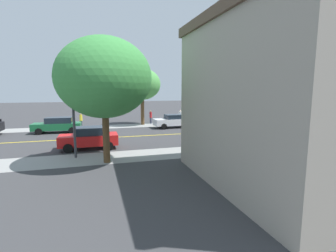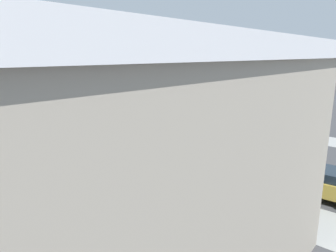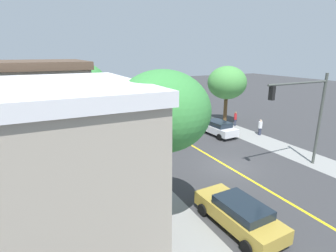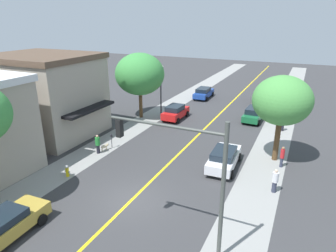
# 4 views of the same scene
# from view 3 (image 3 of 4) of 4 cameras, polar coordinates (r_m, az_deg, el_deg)

# --- Properties ---
(ground_plane) EXTENTS (140.00, 140.00, 0.00)m
(ground_plane) POSITION_cam_3_polar(r_m,az_deg,el_deg) (20.39, 12.92, -8.64)
(ground_plane) COLOR #38383A
(sidewalk_left) EXTENTS (3.01, 126.00, 0.01)m
(sidewalk_left) POSITION_cam_3_polar(r_m,az_deg,el_deg) (17.22, -5.79, -13.06)
(sidewalk_left) COLOR gray
(sidewalk_left) RESTS_ON ground
(sidewalk_right) EXTENTS (3.01, 126.00, 0.01)m
(sidewalk_right) POSITION_cam_3_polar(r_m,az_deg,el_deg) (25.11, 25.34, -5.08)
(sidewalk_right) COLOR gray
(sidewalk_right) RESTS_ON ground
(road_centerline_stripe) EXTENTS (0.20, 126.00, 0.00)m
(road_centerline_stripe) POSITION_cam_3_polar(r_m,az_deg,el_deg) (20.39, 12.92, -8.63)
(road_centerline_stripe) COLOR yellow
(road_centerline_stripe) RESTS_ON ground
(tan_rowhouse) EXTENTS (10.73, 8.73, 7.18)m
(tan_rowhouse) POSITION_cam_3_polar(r_m,az_deg,el_deg) (12.23, -32.05, -9.26)
(tan_rowhouse) COLOR #A39989
(tan_rowhouse) RESTS_ON ground
(pale_office_building) EXTENTS (10.63, 8.09, 7.76)m
(pale_office_building) POSITION_cam_3_polar(r_m,az_deg,el_deg) (21.38, -30.02, 1.78)
(pale_office_building) COLOR #A39989
(pale_office_building) RESTS_ON ground
(street_tree_left_near) EXTENTS (5.48, 5.48, 7.35)m
(street_tree_left_near) POSITION_cam_3_polar(r_m,az_deg,el_deg) (29.58, -18.47, 8.59)
(street_tree_left_near) COLOR brown
(street_tree_left_near) RESTS_ON ground
(street_tree_right_corner) EXTENTS (4.47, 4.47, 6.87)m
(street_tree_right_corner) POSITION_cam_3_polar(r_m,az_deg,el_deg) (31.17, 12.81, 9.21)
(street_tree_right_corner) COLOR brown
(street_tree_right_corner) RESTS_ON ground
(street_tree_left_far) EXTENTS (4.18, 4.18, 7.64)m
(street_tree_left_far) POSITION_cam_3_polar(r_m,az_deg,el_deg) (11.23, -1.17, 3.07)
(street_tree_left_far) COLOR brown
(street_tree_left_far) RESTS_ON ground
(fire_hydrant) EXTENTS (0.44, 0.24, 0.88)m
(fire_hydrant) POSITION_cam_3_polar(r_m,az_deg,el_deg) (17.83, -3.08, -10.38)
(fire_hydrant) COLOR yellow
(fire_hydrant) RESTS_ON ground
(parking_meter) EXTENTS (0.12, 0.18, 1.30)m
(parking_meter) POSITION_cam_3_polar(r_m,az_deg,el_deg) (22.50, -8.89, -3.70)
(parking_meter) COLOR #4C4C51
(parking_meter) RESTS_ON ground
(traffic_light_mast) EXTENTS (5.76, 0.32, 6.92)m
(traffic_light_mast) POSITION_cam_3_polar(r_m,az_deg,el_deg) (20.72, 28.12, 3.66)
(traffic_light_mast) COLOR #474C47
(traffic_light_mast) RESTS_ON ground
(street_lamp) EXTENTS (0.70, 0.36, 5.84)m
(street_lamp) POSITION_cam_3_polar(r_m,az_deg,el_deg) (31.86, -15.80, 6.81)
(street_lamp) COLOR #38383D
(street_lamp) RESTS_ON ground
(red_sedan_left_curb) EXTENTS (2.00, 4.15, 1.62)m
(red_sedan_left_curb) POSITION_cam_3_polar(r_m,az_deg,el_deg) (32.08, -11.21, 2.02)
(red_sedan_left_curb) COLOR red
(red_sedan_left_curb) RESTS_ON ground
(white_sedan_right_curb) EXTENTS (2.20, 4.73, 1.51)m
(white_sedan_right_curb) POSITION_cam_3_polar(r_m,az_deg,el_deg) (27.49, 10.78, -0.33)
(white_sedan_right_curb) COLOR silver
(white_sedan_right_curb) RESTS_ON ground
(gold_sedan_left_curb) EXTENTS (2.25, 4.83, 1.45)m
(gold_sedan_left_curb) POSITION_cam_3_polar(r_m,az_deg,el_deg) (13.73, 15.28, -17.99)
(gold_sedan_left_curb) COLOR #B29338
(gold_sedan_left_curb) RESTS_ON ground
(green_sedan_right_curb) EXTENTS (2.07, 4.66, 1.56)m
(green_sedan_right_curb) POSITION_cam_3_polar(r_m,az_deg,el_deg) (37.84, -0.49, 4.35)
(green_sedan_right_curb) COLOR #196638
(green_sedan_right_curb) RESTS_ON ground
(blue_sedan_left_curb) EXTENTS (2.13, 4.77, 1.51)m
(blue_sedan_left_curb) POSITION_cam_3_polar(r_m,az_deg,el_deg) (42.04, -15.31, 4.92)
(blue_sedan_left_curb) COLOR #1E429E
(blue_sedan_left_curb) RESTS_ON ground
(black_pickup_truck) EXTENTS (2.35, 5.56, 1.85)m
(black_pickup_truck) POSITION_cam_3_polar(r_m,az_deg,el_deg) (44.95, -4.87, 6.26)
(black_pickup_truck) COLOR black
(black_pickup_truck) RESTS_ON ground
(pedestrian_yellow_shirt) EXTENTS (0.32, 0.32, 1.66)m
(pedestrian_yellow_shirt) POSITION_cam_3_polar(r_m,az_deg,el_deg) (37.59, 5.42, 4.31)
(pedestrian_yellow_shirt) COLOR black
(pedestrian_yellow_shirt) RESTS_ON ground
(pedestrian_green_shirt) EXTENTS (0.39, 0.39, 1.66)m
(pedestrian_green_shirt) POSITION_cam_3_polar(r_m,az_deg,el_deg) (21.13, -8.81, -4.99)
(pedestrian_green_shirt) COLOR black
(pedestrian_green_shirt) RESTS_ON ground
(pedestrian_white_shirt) EXTENTS (0.40, 0.40, 1.67)m
(pedestrian_white_shirt) POSITION_cam_3_polar(r_m,az_deg,el_deg) (28.59, 19.58, -0.22)
(pedestrian_white_shirt) COLOR #33384C
(pedestrian_white_shirt) RESTS_ON ground
(pedestrian_red_shirt) EXTENTS (0.31, 0.31, 1.70)m
(pedestrian_red_shirt) POSITION_cam_3_polar(r_m,az_deg,el_deg) (31.38, 14.56, 1.65)
(pedestrian_red_shirt) COLOR #33384C
(pedestrian_red_shirt) RESTS_ON ground
(small_dog) EXTENTS (0.49, 0.75, 0.57)m
(small_dog) POSITION_cam_3_polar(r_m,az_deg,el_deg) (21.98, -8.95, -5.53)
(small_dog) COLOR #C6B28C
(small_dog) RESTS_ON ground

